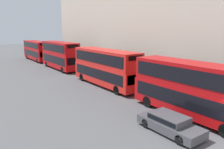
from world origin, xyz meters
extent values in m
cube|color=#B20C0F|center=(1.60, 4.28, 1.40)|extent=(2.55, 10.20, 2.09)
cube|color=#B20C0F|center=(1.60, 4.28, 3.38)|extent=(2.50, 10.00, 1.88)
cube|color=black|center=(1.60, 4.28, 1.65)|extent=(2.59, 9.38, 1.17)
cube|color=black|center=(1.60, 4.28, 3.48)|extent=(2.59, 9.38, 1.13)
cylinder|color=black|center=(0.48, 7.78, 0.50)|extent=(0.30, 1.00, 1.00)
cylinder|color=black|center=(2.73, 7.78, 0.50)|extent=(0.30, 1.00, 1.00)
cube|color=red|center=(1.60, 16.14, 1.38)|extent=(2.55, 10.90, 2.07)
cube|color=red|center=(1.60, 16.14, 3.40)|extent=(2.50, 10.68, 1.96)
cube|color=black|center=(1.60, 16.14, 1.63)|extent=(2.59, 10.03, 1.16)
cube|color=black|center=(1.60, 16.14, 3.49)|extent=(2.59, 10.03, 1.17)
cube|color=black|center=(1.60, 10.72, 1.80)|extent=(2.17, 0.06, 1.03)
cube|color=black|center=(1.60, 10.72, 3.98)|extent=(1.78, 0.06, 0.47)
cylinder|color=black|center=(0.48, 12.29, 0.50)|extent=(0.30, 1.00, 1.00)
cylinder|color=black|center=(2.73, 12.29, 0.50)|extent=(0.30, 1.00, 1.00)
cylinder|color=black|center=(0.48, 19.99, 0.50)|extent=(0.30, 1.00, 1.00)
cylinder|color=black|center=(2.73, 19.99, 0.50)|extent=(0.30, 1.00, 1.00)
cube|color=#B20C0F|center=(1.60, 29.94, 1.49)|extent=(2.55, 10.39, 2.28)
cube|color=#B20C0F|center=(1.60, 29.94, 3.62)|extent=(2.50, 10.18, 1.97)
cube|color=black|center=(1.60, 29.94, 1.76)|extent=(2.59, 9.55, 1.28)
cube|color=black|center=(1.60, 29.94, 3.72)|extent=(2.59, 9.55, 1.18)
cube|color=black|center=(1.60, 24.78, 1.95)|extent=(2.17, 0.06, 1.14)
cube|color=black|center=(1.60, 24.78, 4.21)|extent=(1.78, 0.06, 0.47)
cylinder|color=black|center=(0.48, 26.35, 0.50)|extent=(0.30, 1.00, 1.00)
cylinder|color=black|center=(2.73, 26.35, 0.50)|extent=(0.30, 1.00, 1.00)
cylinder|color=black|center=(0.48, 33.53, 0.50)|extent=(0.30, 1.00, 1.00)
cylinder|color=black|center=(2.73, 33.53, 0.50)|extent=(0.30, 1.00, 1.00)
cube|color=#B20C0F|center=(1.60, 42.78, 1.39)|extent=(2.55, 11.05, 2.09)
cube|color=#B20C0F|center=(1.60, 42.78, 3.30)|extent=(2.50, 10.83, 1.72)
cube|color=black|center=(1.60, 42.78, 1.65)|extent=(2.59, 10.17, 1.17)
cube|color=black|center=(1.60, 42.78, 3.38)|extent=(2.59, 10.17, 1.03)
cube|color=black|center=(1.60, 37.28, 1.81)|extent=(2.17, 0.06, 1.04)
cube|color=black|center=(1.60, 37.28, 3.81)|extent=(1.78, 0.06, 0.41)
cylinder|color=black|center=(0.48, 38.85, 0.50)|extent=(0.30, 1.00, 1.00)
cylinder|color=black|center=(2.73, 38.85, 0.50)|extent=(0.30, 1.00, 1.00)
cylinder|color=black|center=(0.48, 46.70, 0.50)|extent=(0.30, 1.00, 1.00)
cylinder|color=black|center=(2.73, 46.70, 0.50)|extent=(0.30, 1.00, 1.00)
cube|color=#47474C|center=(-1.80, 3.43, 0.47)|extent=(1.84, 4.51, 0.58)
cube|color=#47474C|center=(-1.80, 3.54, 0.99)|extent=(1.62, 2.48, 0.46)
cube|color=black|center=(-1.80, 3.54, 1.01)|extent=(1.66, 2.36, 0.29)
cylinder|color=black|center=(-2.61, 1.98, 0.32)|extent=(0.22, 0.64, 0.64)
cylinder|color=black|center=(-0.99, 1.98, 0.32)|extent=(0.22, 0.64, 0.64)
cylinder|color=black|center=(-2.61, 4.87, 0.32)|extent=(0.22, 0.64, 0.64)
cylinder|color=black|center=(-0.99, 4.87, 0.32)|extent=(0.22, 0.64, 0.64)
camera|label=1|loc=(-12.88, -5.30, 6.85)|focal=35.00mm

